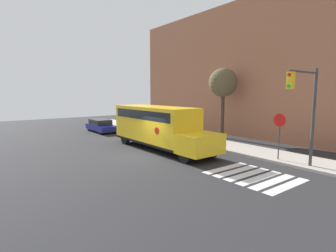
{
  "coord_description": "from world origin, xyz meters",
  "views": [
    {
      "loc": [
        14.26,
        -8.95,
        4.1
      ],
      "look_at": [
        -0.73,
        2.44,
        1.7
      ],
      "focal_mm": 28.0,
      "sensor_mm": 36.0,
      "label": 1
    }
  ],
  "objects_px": {
    "stop_sign": "(279,130)",
    "tree_near_sidewalk": "(223,83)",
    "traffic_light": "(306,104)",
    "school_bus": "(158,125)",
    "parked_car": "(101,126)"
  },
  "relations": [
    {
      "from": "stop_sign",
      "to": "parked_car",
      "type": "bearing_deg",
      "value": -168.77
    },
    {
      "from": "traffic_light",
      "to": "tree_near_sidewalk",
      "type": "relative_size",
      "value": 0.85
    },
    {
      "from": "stop_sign",
      "to": "tree_near_sidewalk",
      "type": "height_order",
      "value": "tree_near_sidewalk"
    },
    {
      "from": "traffic_light",
      "to": "school_bus",
      "type": "bearing_deg",
      "value": -162.83
    },
    {
      "from": "school_bus",
      "to": "traffic_light",
      "type": "xyz_separation_m",
      "value": [
        9.17,
        2.83,
        1.77
      ]
    },
    {
      "from": "stop_sign",
      "to": "tree_near_sidewalk",
      "type": "distance_m",
      "value": 9.13
    },
    {
      "from": "parked_car",
      "to": "stop_sign",
      "type": "relative_size",
      "value": 1.54
    },
    {
      "from": "parked_car",
      "to": "tree_near_sidewalk",
      "type": "relative_size",
      "value": 0.71
    },
    {
      "from": "stop_sign",
      "to": "traffic_light",
      "type": "bearing_deg",
      "value": -22.15
    },
    {
      "from": "school_bus",
      "to": "stop_sign",
      "type": "relative_size",
      "value": 3.33
    },
    {
      "from": "traffic_light",
      "to": "tree_near_sidewalk",
      "type": "xyz_separation_m",
      "value": [
        -9.52,
        4.56,
        1.4
      ]
    },
    {
      "from": "stop_sign",
      "to": "traffic_light",
      "type": "height_order",
      "value": "traffic_light"
    },
    {
      "from": "school_bus",
      "to": "stop_sign",
      "type": "bearing_deg",
      "value": 25.78
    },
    {
      "from": "stop_sign",
      "to": "tree_near_sidewalk",
      "type": "bearing_deg",
      "value": 153.64
    },
    {
      "from": "school_bus",
      "to": "parked_car",
      "type": "bearing_deg",
      "value": 179.9
    }
  ]
}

